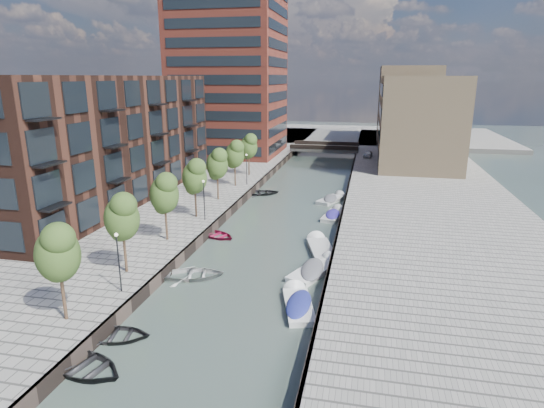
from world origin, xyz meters
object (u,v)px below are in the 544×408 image
(motorboat_2, at_px, (320,248))
(motorboat_3, at_px, (334,215))
(car, at_px, (368,154))
(tree_3, at_px, (194,176))
(tree_4, at_px, (217,163))
(bridge, at_px, (325,148))
(sloop_0, at_px, (85,371))
(tree_0, at_px, (57,251))
(motorboat_4, at_px, (332,199))
(sloop_2, at_px, (217,237))
(motorboat_1, at_px, (315,270))
(sloop_1, at_px, (117,338))
(tree_1, at_px, (122,216))
(tree_2, at_px, (164,192))
(tree_6, at_px, (249,146))
(sloop_4, at_px, (262,194))
(motorboat_0, at_px, (298,304))
(sloop_3, at_px, (194,277))
(tree_5, at_px, (235,153))

(motorboat_2, xyz_separation_m, motorboat_3, (0.39, 10.15, 0.09))
(car, bearing_deg, tree_3, -106.48)
(tree_4, height_order, car, tree_4)
(bridge, xyz_separation_m, sloop_0, (-5.40, -71.00, -1.39))
(bridge, relative_size, tree_0, 2.18)
(motorboat_3, distance_m, motorboat_4, 6.63)
(tree_3, relative_size, tree_4, 1.00)
(sloop_2, relative_size, motorboat_3, 0.82)
(bridge, height_order, motorboat_1, bridge)
(bridge, bearing_deg, sloop_1, -94.55)
(tree_1, distance_m, motorboat_4, 30.09)
(tree_2, relative_size, tree_6, 1.00)
(tree_3, xyz_separation_m, sloop_0, (3.10, -24.00, -5.31))
(motorboat_2, bearing_deg, tree_2, -167.29)
(sloop_0, height_order, sloop_4, sloop_0)
(sloop_2, height_order, motorboat_0, motorboat_0)
(tree_4, height_order, sloop_1, tree_4)
(sloop_2, relative_size, sloop_3, 0.86)
(tree_5, distance_m, motorboat_1, 27.15)
(sloop_1, height_order, motorboat_4, motorboat_4)
(tree_1, relative_size, car, 1.76)
(bridge, height_order, sloop_3, bridge)
(bridge, xyz_separation_m, motorboat_1, (4.93, -56.04, -1.17))
(sloop_2, xyz_separation_m, car, (13.77, 42.88, 1.58))
(sloop_2, bearing_deg, motorboat_3, -25.39)
(tree_2, xyz_separation_m, motorboat_2, (13.22, 2.98, -5.20))
(bridge, xyz_separation_m, sloop_2, (-5.40, -49.80, -1.39))
(bridge, distance_m, motorboat_2, 51.25)
(tree_0, relative_size, tree_5, 1.00)
(car, bearing_deg, motorboat_3, -89.15)
(motorboat_0, bearing_deg, tree_3, 131.22)
(sloop_0, bearing_deg, sloop_2, 13.86)
(tree_3, distance_m, tree_5, 14.00)
(bridge, xyz_separation_m, tree_1, (-8.50, -61.00, 3.92))
(tree_3, height_order, sloop_4, tree_3)
(sloop_3, xyz_separation_m, motorboat_1, (9.03, 2.91, 0.22))
(motorboat_0, relative_size, car, 1.56)
(tree_3, bearing_deg, tree_5, 90.00)
(tree_6, xyz_separation_m, sloop_4, (3.61, -6.90, -5.31))
(tree_3, xyz_separation_m, car, (16.87, 40.09, -3.73))
(sloop_1, relative_size, sloop_4, 0.90)
(sloop_3, distance_m, motorboat_3, 20.30)
(sloop_1, bearing_deg, bridge, -15.55)
(tree_5, height_order, motorboat_4, tree_5)
(tree_3, xyz_separation_m, motorboat_1, (13.43, -9.04, -5.09))
(bridge, xyz_separation_m, tree_0, (-8.50, -68.00, 3.92))
(sloop_0, distance_m, car, 65.57)
(motorboat_1, xyz_separation_m, car, (3.44, 49.13, 1.36))
(tree_3, bearing_deg, sloop_3, -69.77)
(bridge, distance_m, motorboat_4, 34.57)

